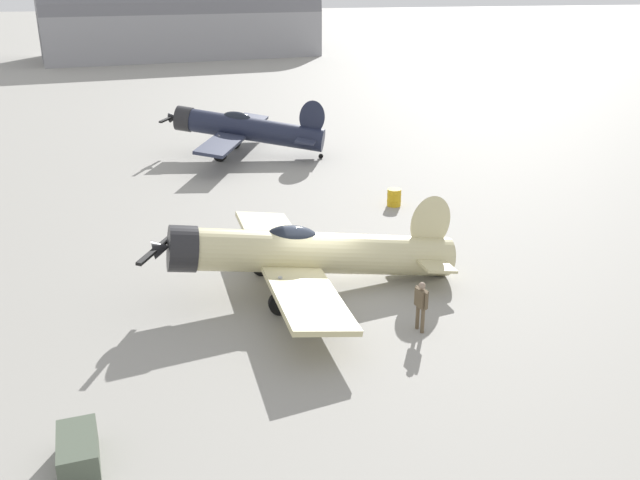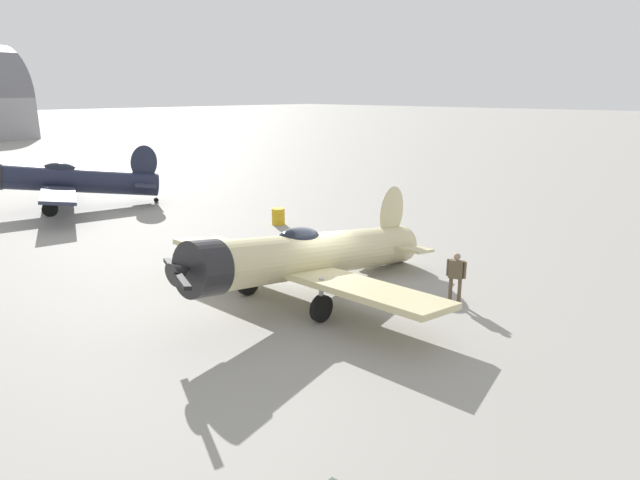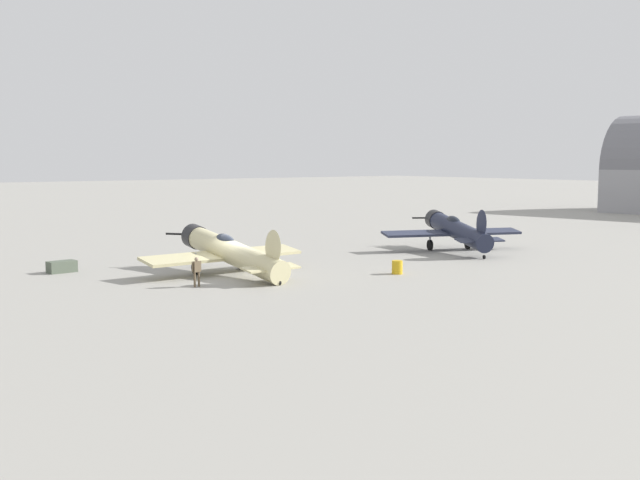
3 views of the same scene
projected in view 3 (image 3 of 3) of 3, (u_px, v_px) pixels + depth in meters
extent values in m
plane|color=gray|center=(234.00, 275.00, 44.37)|extent=(400.00, 400.00, 0.00)
cylinder|color=beige|center=(234.00, 253.00, 44.23)|extent=(9.74, 1.70, 2.68)
cylinder|color=#232326|center=(195.00, 237.00, 47.72)|extent=(1.14, 1.55, 1.63)
cone|color=#232326|center=(190.00, 234.00, 48.21)|extent=(0.65, 0.65, 0.70)
cube|color=black|center=(189.00, 234.00, 48.33)|extent=(1.29, 2.83, 0.28)
ellipsoid|color=black|center=(225.00, 240.00, 44.89)|extent=(1.80, 0.81, 0.90)
cube|color=#C6BC89|center=(224.00, 255.00, 45.14)|extent=(2.33, 10.43, 0.45)
ellipsoid|color=beige|center=(273.00, 247.00, 41.03)|extent=(1.75, 0.17, 2.15)
cube|color=#C6BC89|center=(271.00, 268.00, 41.31)|extent=(1.21, 3.43, 0.25)
cylinder|color=#999BA0|center=(196.00, 260.00, 44.61)|extent=(0.14, 0.14, 0.92)
cylinder|color=black|center=(196.00, 268.00, 44.66)|extent=(0.81, 0.22, 0.80)
cylinder|color=#999BA0|center=(241.00, 256.00, 46.62)|extent=(0.14, 0.14, 0.92)
cylinder|color=black|center=(241.00, 263.00, 46.67)|extent=(0.81, 0.22, 0.80)
cylinder|color=black|center=(279.00, 283.00, 40.79)|extent=(0.28, 0.11, 0.28)
cylinder|color=#1E2338|center=(458.00, 231.00, 55.44)|extent=(8.60, 4.51, 2.41)
cylinder|color=#232326|center=(436.00, 220.00, 59.32)|extent=(1.54, 1.76, 1.56)
cone|color=#232326|center=(432.00, 218.00, 59.94)|extent=(0.80, 0.80, 0.67)
cube|color=black|center=(431.00, 218.00, 60.08)|extent=(1.58, 3.01, 0.15)
ellipsoid|color=black|center=(453.00, 221.00, 56.19)|extent=(1.93, 1.36, 0.88)
cube|color=#282D42|center=(452.00, 233.00, 56.45)|extent=(5.60, 10.75, 0.38)
ellipsoid|color=#1E2338|center=(481.00, 224.00, 51.87)|extent=(1.65, 0.76, 2.15)
cube|color=#282D42|center=(480.00, 240.00, 52.19)|extent=(2.29, 3.57, 0.23)
cylinder|color=#999BA0|center=(430.00, 237.00, 56.58)|extent=(0.14, 0.14, 1.16)
cylinder|color=black|center=(430.00, 245.00, 56.64)|extent=(0.82, 0.48, 0.80)
cylinder|color=#999BA0|center=(468.00, 236.00, 57.41)|extent=(0.14, 0.14, 1.16)
cylinder|color=black|center=(468.00, 244.00, 57.47)|extent=(0.82, 0.48, 0.80)
cylinder|color=black|center=(484.00, 257.00, 51.62)|extent=(0.30, 0.20, 0.28)
cylinder|color=brown|center=(195.00, 280.00, 40.20)|extent=(0.12, 0.12, 0.81)
cylinder|color=brown|center=(199.00, 279.00, 40.42)|extent=(0.12, 0.12, 0.81)
cube|color=brown|center=(197.00, 267.00, 40.23)|extent=(0.30, 0.48, 0.58)
sphere|color=gray|center=(196.00, 259.00, 40.19)|extent=(0.21, 0.21, 0.21)
cylinder|color=brown|center=(193.00, 267.00, 40.03)|extent=(0.09, 0.09, 0.54)
cylinder|color=brown|center=(200.00, 266.00, 40.43)|extent=(0.09, 0.09, 0.54)
cube|color=#4C5647|center=(62.00, 267.00, 45.45)|extent=(1.03, 1.75, 0.71)
cylinder|color=gold|center=(397.00, 267.00, 44.87)|extent=(0.65, 0.65, 0.81)
torus|color=gold|center=(397.00, 265.00, 44.85)|extent=(0.68, 0.68, 0.04)
torus|color=gold|center=(397.00, 270.00, 44.88)|extent=(0.68, 0.68, 0.04)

